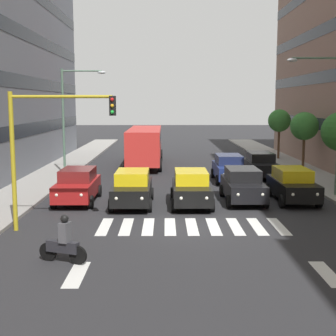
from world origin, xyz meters
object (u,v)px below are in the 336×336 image
object	(u,v)px
car_4	(78,185)
car_row2_0	(260,165)
car_row2_1	(229,168)
bus_behind_traffic	(145,143)
car_0	(293,185)
street_tree_2	(304,126)
street_lamp_right	(70,110)
car_1	(243,185)
street_tree_3	(279,121)
street_lamp_left	(331,111)
car_2	(191,188)
traffic_light_gantry	(42,138)
car_3	(132,188)
motorcycle_with_rider	(63,243)

from	to	relation	value
car_4	car_row2_0	size ratio (longest dim) A/B	1.00
car_row2_1	bus_behind_traffic	bearing A→B (deg)	-53.87
car_0	street_tree_2	size ratio (longest dim) A/B	1.05
street_lamp_right	car_1	bearing A→B (deg)	140.39
car_row2_0	street_tree_3	xyz separation A→B (m)	(-3.59, -9.97, 2.59)
car_row2_0	street_lamp_left	xyz separation A→B (m)	(-2.22, 6.93, 3.75)
bus_behind_traffic	car_2	bearing A→B (deg)	100.92
car_1	traffic_light_gantry	size ratio (longest dim) A/B	0.81
street_lamp_left	street_lamp_right	world-z (taller)	street_lamp_left
car_0	car_2	bearing A→B (deg)	9.26
car_row2_0	bus_behind_traffic	size ratio (longest dim) A/B	0.42
car_1	car_4	bearing A→B (deg)	0.36
car_row2_0	street_lamp_right	distance (m)	13.50
bus_behind_traffic	street_lamp_left	distance (m)	17.08
car_1	bus_behind_traffic	distance (m)	15.40
car_0	car_3	distance (m)	8.25
car_row2_0	car_4	bearing A→B (deg)	36.02
car_2	street_lamp_right	bearing A→B (deg)	-50.68
car_2	bus_behind_traffic	world-z (taller)	bus_behind_traffic
bus_behind_traffic	car_0	bearing A→B (deg)	119.88
car_4	motorcycle_with_rider	bearing A→B (deg)	97.62
car_3	street_lamp_right	world-z (taller)	street_lamp_right
motorcycle_with_rider	street_tree_3	distance (m)	30.52
street_lamp_left	car_row2_1	bearing A→B (deg)	-49.78
car_row2_1	traffic_light_gantry	xyz separation A→B (m)	(8.94, 11.93, 2.80)
traffic_light_gantry	street_lamp_left	size ratio (longest dim) A/B	0.75
bus_behind_traffic	street_lamp_left	bearing A→B (deg)	127.85
car_1	street_lamp_left	distance (m)	6.11
traffic_light_gantry	street_tree_3	world-z (taller)	traffic_light_gantry
car_4	car_row2_0	xyz separation A→B (m)	(-10.98, -7.98, 0.00)
street_tree_3	car_1	bearing A→B (deg)	71.23
car_2	street_lamp_right	xyz separation A→B (m)	(7.78, -9.49, 3.68)
street_tree_2	street_tree_3	world-z (taller)	street_tree_3
bus_behind_traffic	street_tree_2	xyz separation A→B (m)	(-12.00, 3.00, 1.46)
street_tree_3	traffic_light_gantry	bearing A→B (deg)	57.57
car_0	car_row2_1	bearing A→B (deg)	-69.09
traffic_light_gantry	street_lamp_left	bearing A→B (deg)	-154.24
motorcycle_with_rider	bus_behind_traffic	bearing A→B (deg)	-93.89
bus_behind_traffic	traffic_light_gantry	bearing A→B (deg)	80.90
car_1	bus_behind_traffic	size ratio (longest dim) A/B	0.42
car_row2_0	street_tree_3	world-z (taller)	street_tree_3
car_1	car_2	bearing A→B (deg)	17.01
car_3	street_lamp_left	bearing A→B (deg)	-169.81
motorcycle_with_rider	traffic_light_gantry	size ratio (longest dim) A/B	0.30
car_row2_1	street_tree_3	size ratio (longest dim) A/B	1.02
car_3	street_tree_3	bearing A→B (deg)	-121.97
car_1	car_row2_1	size ratio (longest dim) A/B	1.00
car_0	car_1	distance (m)	2.58
traffic_light_gantry	street_lamp_left	xyz separation A→B (m)	(-13.51, -6.52, 0.95)
street_lamp_left	street_tree_3	distance (m)	16.99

